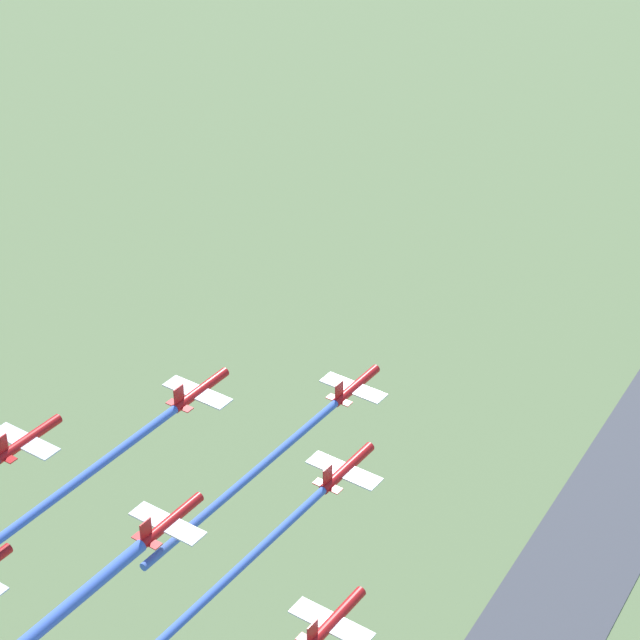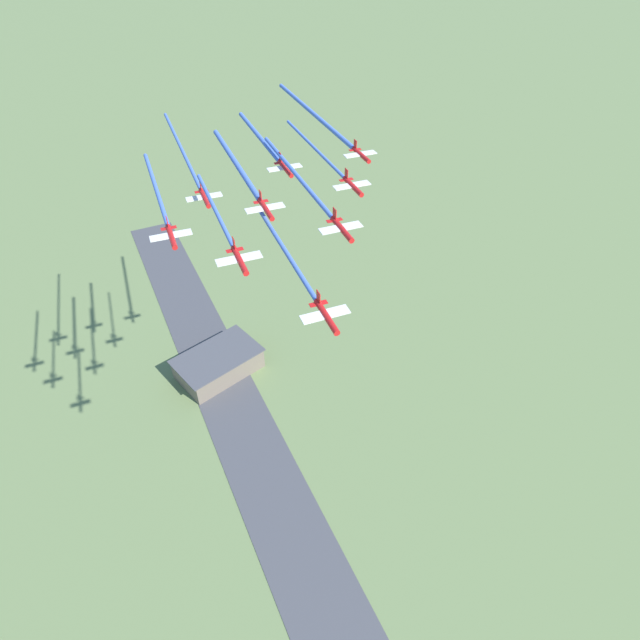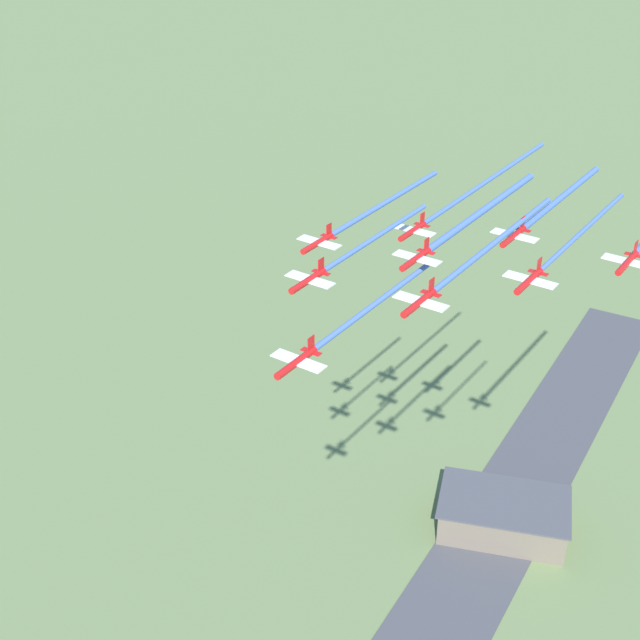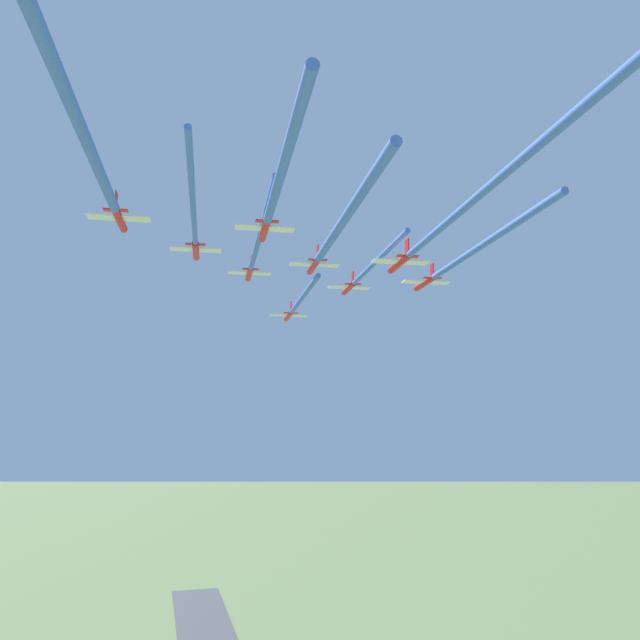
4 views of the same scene
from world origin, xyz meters
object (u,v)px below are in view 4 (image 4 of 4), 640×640
at_px(jet_3, 196,250).
at_px(jet_2, 349,288).
at_px(jet_4, 314,265).
at_px(jet_5, 426,282).
at_px(jet_6, 119,218).
at_px(jet_0, 289,315).
at_px(jet_1, 249,273).
at_px(jet_8, 400,262).
at_px(jet_7, 265,229).

bearing_deg(jet_3, jet_2, 29.54).
distance_m(jet_4, jet_5, 18.13).
relative_size(jet_2, jet_6, 1.00).
distance_m(jet_3, jet_4, 18.07).
distance_m(jet_0, jet_1, 18.36).
bearing_deg(jet_2, jet_8, -90.00).
bearing_deg(jet_8, jet_1, 120.47).
bearing_deg(jet_5, jet_2, 120.47).
bearing_deg(jet_3, jet_4, -0.00).
bearing_deg(jet_5, jet_1, 150.46).
distance_m(jet_6, jet_7, 18.02).
height_order(jet_1, jet_4, jet_1).
relative_size(jet_6, jet_7, 1.00).
xyz_separation_m(jet_5, jet_7, (-30.69, -4.77, 2.44)).
bearing_deg(jet_1, jet_7, -90.00).
xyz_separation_m(jet_1, jet_4, (3.01, -17.51, -2.03)).
relative_size(jet_0, jet_8, 1.00).
bearing_deg(jet_0, jet_5, -59.53).
height_order(jet_4, jet_6, jet_6).
distance_m(jet_1, jet_6, 35.55).
relative_size(jet_3, jet_7, 1.00).
relative_size(jet_4, jet_8, 1.00).
bearing_deg(jet_2, jet_3, -150.46).
xyz_separation_m(jet_7, jet_8, (16.85, -6.37, -3.58)).
relative_size(jet_4, jet_6, 1.00).
height_order(jet_3, jet_6, jet_3).
bearing_deg(jet_4, jet_0, 90.00).
bearing_deg(jet_6, jet_0, 59.53).
bearing_deg(jet_5, jet_7, -150.46).
distance_m(jet_3, jet_5, 36.20).
relative_size(jet_7, jet_8, 1.00).
bearing_deg(jet_7, jet_8, -0.00).
distance_m(jet_0, jet_3, 35.76).
height_order(jet_2, jet_7, jet_7).
bearing_deg(jet_4, jet_3, 180.00).
xyz_separation_m(jet_2, jet_5, (3.01, -17.51, -2.16)).
bearing_deg(jet_8, jet_6, -180.00).
relative_size(jet_1, jet_2, 1.00).
distance_m(jet_0, jet_5, 35.53).
distance_m(jet_1, jet_2, 18.11).
xyz_separation_m(jet_0, jet_3, (-27.68, -22.28, 4.07)).
distance_m(jet_4, jet_6, 31.07).
bearing_deg(jet_6, jet_1, 59.53).
bearing_deg(jet_3, jet_0, 59.53).
xyz_separation_m(jet_2, jet_8, (-10.83, -28.65, -3.30)).
bearing_deg(jet_5, jet_0, 120.47).
bearing_deg(jet_7, jet_3, 120.47).
xyz_separation_m(jet_4, jet_8, (3.01, -17.51, -3.17)).
height_order(jet_2, jet_4, jet_2).
bearing_deg(jet_3, jet_8, -29.54).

